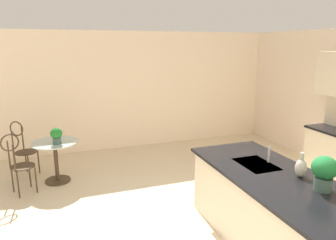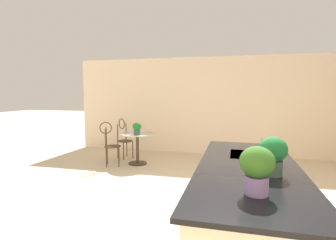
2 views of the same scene
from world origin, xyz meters
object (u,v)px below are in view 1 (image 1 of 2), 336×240
chair_near_window (18,161)px  potted_plant_counter_near (324,171)px  potted_plant_on_table (56,135)px  vase_on_counter (301,168)px  chair_by_island (23,146)px  bistro_table (56,158)px

chair_near_window → potted_plant_counter_near: (3.00, 3.19, 0.56)m
potted_plant_on_table → vase_on_counter: size_ratio=0.98×
chair_near_window → vase_on_counter: vase_on_counter is taller
chair_by_island → vase_on_counter: vase_on_counter is taller
potted_plant_on_table → bistro_table: bearing=-162.3°
chair_near_window → potted_plant_counter_near: 4.41m
chair_by_island → potted_plant_counter_near: (3.80, 3.19, 0.56)m
bistro_table → potted_plant_on_table: size_ratio=2.84×
chair_near_window → vase_on_counter: 4.20m
potted_plant_counter_near → chair_by_island: bearing=-140.0°
vase_on_counter → potted_plant_counter_near: bearing=-5.1°
potted_plant_on_table → potted_plant_counter_near: potted_plant_counter_near is taller
chair_by_island → vase_on_counter: 4.74m
bistro_table → potted_plant_counter_near: size_ratio=2.17×
chair_near_window → chair_by_island: same height
chair_near_window → potted_plant_counter_near: size_ratio=2.83×
potted_plant_on_table → potted_plant_counter_near: (3.17, 2.58, 0.23)m
chair_by_island → potted_plant_on_table: size_ratio=3.70×
chair_by_island → vase_on_counter: bearing=43.1°
potted_plant_counter_near → vase_on_counter: 0.37m
bistro_table → chair_near_window: bearing=-61.8°
bistro_table → potted_plant_on_table: potted_plant_on_table is taller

